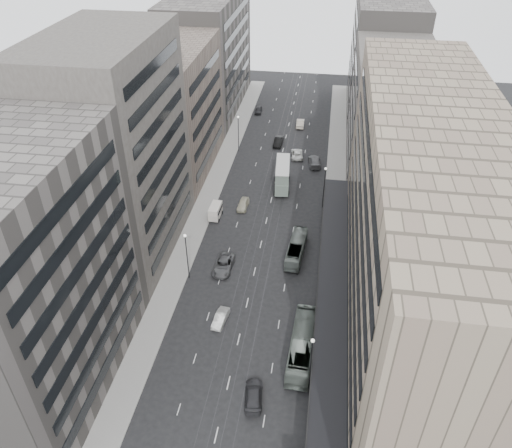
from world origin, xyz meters
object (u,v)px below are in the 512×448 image
Objects in this scene: bus_near at (302,345)px; panel_van at (215,211)px; bus_far at (296,248)px; double_decker at (282,175)px; sedan_2 at (223,265)px; sedan_1 at (221,318)px.

panel_van is (-17.70, 28.84, -0.33)m from bus_near.
double_decker reaches higher than bus_far.
sedan_2 is (-6.40, -26.26, -1.90)m from double_decker.
panel_van reaches higher than sedan_2.
sedan_1 is at bearing -74.37° from panel_van.
bus_far is at bearing 68.34° from sedan_1.
double_decker is 2.35× the size of panel_van.
sedan_1 is at bearing -101.30° from double_decker.
panel_van reaches higher than sedan_1.
double_decker is 27.09m from sedan_2.
bus_far is at bearing -80.54° from bus_near.
double_decker is 1.60× the size of sedan_2.
panel_van is 0.96× the size of sedan_1.
panel_van is 14.46m from sedan_2.
double_decker is (-7.00, 41.30, 1.02)m from bus_near.
bus_near is at bearing -56.75° from panel_van.
sedan_1 is (-4.53, -37.35, -2.04)m from double_decker.
sedan_2 is at bearing -45.71° from bus_near.
sedan_2 is (-13.40, 15.04, -0.88)m from bus_near.
bus_far is at bearing -82.18° from double_decker.
bus_near is 2.95× the size of sedan_1.
double_decker reaches higher than panel_van.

